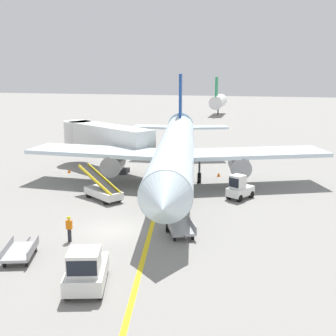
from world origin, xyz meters
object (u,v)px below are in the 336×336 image
Objects in this scene: safety_cone_wingtip_right at (84,168)px; jet_bridge at (101,136)px; pushback_tug at (86,270)px; safety_cone_nose_left at (91,175)px; baggage_tug_near_wing at (239,188)px; ground_crew_marshaller at (69,228)px; baggage_cart_empty_trailing at (181,228)px; safety_cone_wingtip_left at (69,171)px; belt_loader_forward_hold at (103,190)px; baggage_cart_loaded at (20,251)px; safety_cone_nose_right at (219,174)px; airliner at (176,150)px.

jet_bridge is at bearing 43.94° from safety_cone_wingtip_right.
pushback_tug reaches higher than safety_cone_nose_left.
baggage_tug_near_wing reaches higher than ground_crew_marshaller.
baggage_tug_near_wing is 15.82m from safety_cone_nose_left.
jet_bridge is 3.24× the size of baggage_cart_empty_trailing.
belt_loader_forward_hold is at bearing -49.80° from safety_cone_wingtip_left.
safety_cone_wingtip_left is (-6.91, 20.79, -0.25)m from baggage_cart_loaded.
belt_loader_forward_hold is at bearing -67.96° from jet_bridge.
safety_cone_nose_right is at bearing 7.27° from safety_cone_wingtip_left.
ground_crew_marshaller is 19.62m from safety_cone_wingtip_left.
baggage_cart_empty_trailing is at bearing 70.09° from pushback_tug.
safety_cone_nose_left is (-9.09, 21.95, -0.77)m from pushback_tug.
ground_crew_marshaller is 3.86× the size of safety_cone_wingtip_left.
belt_loader_forward_hold is (4.53, -11.18, -2.77)m from jet_bridge.
pushback_tug reaches higher than baggage_cart_loaded.
ground_crew_marshaller is at bearing -68.57° from safety_cone_wingtip_right.
airliner reaches higher than pushback_tug.
safety_cone_nose_left is (-4.09, 7.09, -0.56)m from belt_loader_forward_hold.
ground_crew_marshaller is 17.32m from safety_cone_nose_left.
safety_cone_nose_right is at bearing -3.69° from jet_bridge.
baggage_cart_empty_trailing is 7.20m from ground_crew_marshaller.
baggage_tug_near_wing reaches higher than safety_cone_nose_right.
airliner reaches higher than jet_bridge.
jet_bridge reaches higher than pushback_tug.
safety_cone_nose_left is at bearing -83.92° from jet_bridge.
airliner is at bearing 154.76° from baggage_tug_near_wing.
baggage_cart_loaded is 1.02× the size of baggage_cart_empty_trailing.
baggage_cart_empty_trailing is at bearing 23.30° from ground_crew_marshaller.
belt_loader_forward_hold reaches higher than baggage_tug_near_wing.
safety_cone_nose_left is (-15.22, 4.27, -0.71)m from baggage_tug_near_wing.
ground_crew_marshaller reaches higher than baggage_cart_loaded.
safety_cone_wingtip_right is (-11.03, 24.58, -0.77)m from pushback_tug.
baggage_cart_loaded is (-5.19, -18.13, -2.95)m from airliner.
baggage_tug_near_wing is 8.01m from safety_cone_nose_right.
airliner reaches higher than belt_loader_forward_hold.
pushback_tug is 2.34× the size of ground_crew_marshaller.
safety_cone_nose_left is (-12.13, 13.56, -0.25)m from baggage_cart_empty_trailing.
safety_cone_nose_right and safety_cone_wingtip_right have the same top height.
belt_loader_forward_hold is at bearing -60.02° from safety_cone_nose_left.
airliner reaches higher than safety_cone_nose_right.
jet_bridge is at bearing 112.04° from belt_loader_forward_hold.
safety_cone_wingtip_left is at bearing 117.46° from pushback_tug.
baggage_tug_near_wing is 19.03m from safety_cone_wingtip_left.
airliner is 12.19m from safety_cone_wingtip_right.
safety_cone_nose_right is at bearing 70.36° from ground_crew_marshaller.
safety_cone_wingtip_right is (1.03, 1.36, 0.00)m from safety_cone_wingtip_left.
safety_cone_nose_right is at bearing 109.60° from baggage_tug_near_wing.
baggage_cart_loaded is at bearing -78.62° from safety_cone_nose_left.
safety_cone_wingtip_left is (-7.07, 8.36, -0.56)m from belt_loader_forward_hold.
ground_crew_marshaller reaches higher than safety_cone_nose_right.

